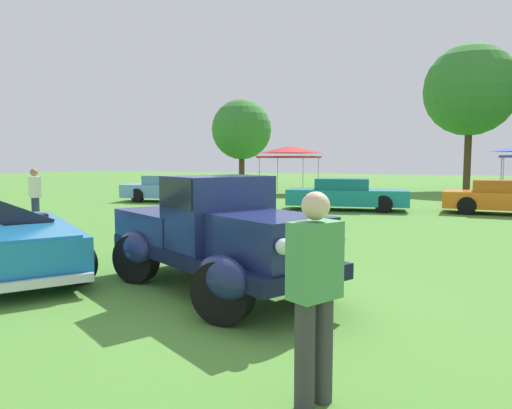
# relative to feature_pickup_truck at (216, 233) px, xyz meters

# --- Properties ---
(ground_plane) EXTENTS (120.00, 120.00, 0.00)m
(ground_plane) POSITION_rel_feature_pickup_truck_xyz_m (0.68, -0.36, -0.86)
(ground_plane) COLOR #4C8433
(feature_pickup_truck) EXTENTS (4.27, 3.11, 1.70)m
(feature_pickup_truck) POSITION_rel_feature_pickup_truck_xyz_m (0.00, 0.00, 0.00)
(feature_pickup_truck) COLOR black
(feature_pickup_truck) RESTS_ON ground_plane
(neighbor_convertible) EXTENTS (4.48, 3.70, 1.40)m
(neighbor_convertible) POSITION_rel_feature_pickup_truck_xyz_m (-3.57, -0.60, -0.28)
(neighbor_convertible) COLOR #1E7AB7
(neighbor_convertible) RESTS_ON ground_plane
(show_car_skyblue) EXTENTS (4.67, 2.73, 1.22)m
(show_car_skyblue) POSITION_rel_feature_pickup_truck_xyz_m (-9.62, 12.12, -0.26)
(show_car_skyblue) COLOR #669EDB
(show_car_skyblue) RESTS_ON ground_plane
(show_car_teal) EXTENTS (4.80, 2.64, 1.22)m
(show_car_teal) POSITION_rel_feature_pickup_truck_xyz_m (-1.27, 12.01, -0.26)
(show_car_teal) COLOR teal
(show_car_teal) RESTS_ON ground_plane
(show_car_orange) EXTENTS (4.08, 1.76, 1.22)m
(show_car_orange) POSITION_rel_feature_pickup_truck_xyz_m (4.19, 13.01, -0.26)
(show_car_orange) COLOR orange
(show_car_orange) RESTS_ON ground_plane
(spectator_between_cars) EXTENTS (0.39, 0.46, 1.69)m
(spectator_between_cars) POSITION_rel_feature_pickup_truck_xyz_m (2.36, -2.50, 0.05)
(spectator_between_cars) COLOR #383838
(spectator_between_cars) RESTS_ON ground_plane
(spectator_by_row) EXTENTS (0.46, 0.38, 1.69)m
(spectator_by_row) POSITION_rel_feature_pickup_truck_xyz_m (-8.08, 3.52, 0.05)
(spectator_by_row) COLOR #283351
(spectator_by_row) RESTS_ON ground_plane
(canopy_tent_left_field) EXTENTS (2.88, 2.88, 2.71)m
(canopy_tent_left_field) POSITION_rel_feature_pickup_truck_xyz_m (-6.50, 19.27, 1.56)
(canopy_tent_left_field) COLOR #B7B7BC
(canopy_tent_left_field) RESTS_ON ground_plane
(treeline_far_left) EXTENTS (4.62, 4.62, 6.60)m
(treeline_far_left) POSITION_rel_feature_pickup_truck_xyz_m (-13.53, 26.89, 3.41)
(treeline_far_left) COLOR #47331E
(treeline_far_left) RESTS_ON ground_plane
(treeline_mid_left) EXTENTS (5.73, 5.73, 9.20)m
(treeline_mid_left) POSITION_rel_feature_pickup_truck_xyz_m (2.54, 27.24, 5.45)
(treeline_mid_left) COLOR #47331E
(treeline_mid_left) RESTS_ON ground_plane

